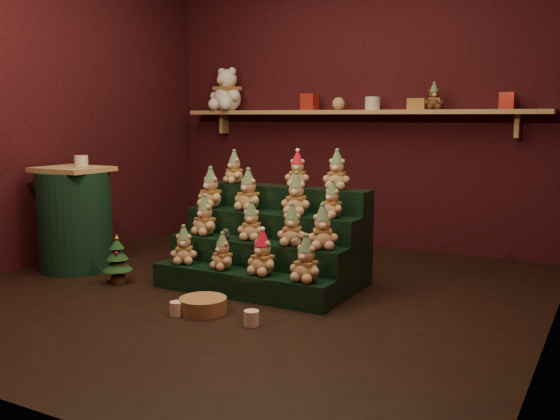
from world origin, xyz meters
The scene contains 39 objects.
ground centered at (0.00, 0.00, 0.00)m, with size 4.00×4.00×0.00m, color black.
back_wall centered at (0.00, 2.05, 1.40)m, with size 4.00×0.10×2.80m, color black.
left_wall centered at (-2.05, 0.00, 1.40)m, with size 0.10×4.00×2.80m, color black.
back_shelf centered at (0.00, 1.87, 1.29)m, with size 3.60×0.26×0.24m.
riser_tier_front centered at (0.00, -0.11, 0.09)m, with size 1.40×0.22×0.18m, color black.
riser_tier_midfront centered at (0.00, 0.11, 0.18)m, with size 1.40×0.22×0.36m, color black.
riser_tier_midback centered at (0.00, 0.33, 0.27)m, with size 1.40×0.22×0.54m, color black.
riser_tier_back centered at (0.00, 0.55, 0.36)m, with size 1.40×0.22×0.72m, color black.
teddy_0 centered at (-0.49, -0.10, 0.32)m, with size 0.20×0.18×0.28m, color tan, non-canonical shape.
teddy_1 centered at (-0.14, -0.11, 0.31)m, with size 0.18×0.17×0.26m, color tan, non-canonical shape.
teddy_2 centered at (0.19, -0.10, 0.33)m, with size 0.22×0.20×0.30m, color tan, non-canonical shape.
teddy_3 centered at (0.53, -0.12, 0.33)m, with size 0.22×0.20×0.31m, color tan, non-canonical shape.
teddy_4 centered at (-0.46, 0.13, 0.51)m, with size 0.21×0.19×0.30m, color tan, non-canonical shape.
teddy_5 centered at (-0.05, 0.13, 0.50)m, with size 0.20×0.18×0.28m, color tan, non-canonical shape.
teddy_6 centered at (0.30, 0.11, 0.50)m, with size 0.20×0.18×0.29m, color tan, non-canonical shape.
teddy_7 centered at (0.54, 0.10, 0.51)m, with size 0.21×0.19×0.30m, color tan, non-canonical shape.
teddy_8 centered at (-0.55, 0.34, 0.70)m, with size 0.22×0.20×0.31m, color tan, non-canonical shape.
teddy_9 centered at (-0.21, 0.35, 0.70)m, with size 0.22×0.20×0.31m, color tan, non-canonical shape.
teddy_10 centered at (0.22, 0.34, 0.69)m, with size 0.22×0.20×0.31m, color tan, non-canonical shape.
teddy_11 centered at (0.50, 0.35, 0.67)m, with size 0.19×0.17×0.26m, color tan, non-canonical shape.
teddy_12 centered at (-0.46, 0.54, 0.85)m, with size 0.19×0.17×0.26m, color tan, non-canonical shape.
teddy_13 centered at (0.11, 0.56, 0.85)m, with size 0.19×0.17×0.27m, color tan, non-canonical shape.
teddy_14 centered at (0.44, 0.55, 0.86)m, with size 0.21×0.19×0.29m, color tan, non-canonical shape.
snow_globe_a centered at (-0.22, 0.05, 0.40)m, with size 0.06×0.06×0.08m.
snow_globe_b centered at (0.09, 0.05, 0.40)m, with size 0.06×0.06×0.09m.
snow_globe_c centered at (0.36, 0.05, 0.40)m, with size 0.07×0.07×0.09m.
side_table centered at (-1.62, -0.09, 0.42)m, with size 0.59×0.59×0.85m.
table_ornament centered at (-1.62, 0.01, 0.90)m, with size 0.11×0.11×0.09m, color beige.
mini_christmas_tree centered at (-1.01, -0.26, 0.18)m, with size 0.22×0.22×0.38m.
mug_left centered at (-0.12, -0.66, 0.04)m, with size 0.09×0.09×0.09m, color beige.
mug_right centered at (0.40, -0.60, 0.05)m, with size 0.09×0.09×0.09m, color beige.
wicker_basket centered at (-0.01, -0.53, 0.05)m, with size 0.31×0.31×0.10m, color #91623A.
white_bear centered at (-1.39, 1.84, 1.60)m, with size 0.40×0.36×0.55m, color white, non-canonical shape.
brown_bear centered at (0.80, 1.84, 1.43)m, with size 0.16×0.15×0.23m, color #4F341A, non-canonical shape.
gift_tin_red_a centered at (-0.43, 1.85, 1.40)m, with size 0.14×0.14×0.16m, color #AA261A.
gift_tin_cream centered at (0.23, 1.85, 1.38)m, with size 0.14×0.14×0.12m, color beige.
gift_tin_red_b centered at (1.42, 1.85, 1.39)m, with size 0.12×0.12×0.14m, color #AA261A.
shelf_plush_ball centered at (-0.12, 1.85, 1.38)m, with size 0.12×0.12×0.12m, color tan.
scarf_gift_box centered at (0.65, 1.85, 1.37)m, with size 0.16×0.10×0.10m, color #DB5E1E.
Camera 1 is at (2.32, -3.71, 1.26)m, focal length 40.00 mm.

